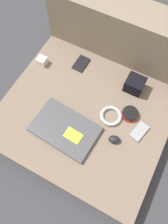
% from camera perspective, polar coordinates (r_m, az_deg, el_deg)
% --- Properties ---
extents(ground_plane, '(8.00, 8.00, 0.00)m').
position_cam_1_polar(ground_plane, '(1.30, 0.00, -2.30)').
color(ground_plane, '#38383D').
extents(couch_seat, '(0.90, 0.79, 0.11)m').
position_cam_1_polar(couch_seat, '(1.25, 0.00, -1.38)').
color(couch_seat, '#7A6656').
rests_on(couch_seat, ground_plane).
extents(couch_backrest, '(0.90, 0.20, 0.43)m').
position_cam_1_polar(couch_backrest, '(1.37, 10.29, 18.42)').
color(couch_backrest, '#7F705B').
rests_on(couch_backrest, ground_plane).
extents(laptop, '(0.35, 0.24, 0.03)m').
position_cam_1_polar(laptop, '(1.16, -4.97, -4.42)').
color(laptop, '#47474C').
rests_on(laptop, couch_seat).
extents(computer_mouse, '(0.07, 0.06, 0.03)m').
position_cam_1_polar(computer_mouse, '(1.14, 7.92, -7.11)').
color(computer_mouse, black).
rests_on(computer_mouse, couch_seat).
extents(speaker_puck, '(0.09, 0.09, 0.03)m').
position_cam_1_polar(speaker_puck, '(1.21, 11.91, -0.46)').
color(speaker_puck, red).
rests_on(speaker_puck, couch_seat).
extents(phone_silver, '(0.07, 0.11, 0.01)m').
position_cam_1_polar(phone_silver, '(1.37, -0.76, 12.53)').
color(phone_silver, black).
rests_on(phone_silver, couch_seat).
extents(phone_black, '(0.08, 0.12, 0.01)m').
position_cam_1_polar(phone_black, '(1.19, 14.26, -4.93)').
color(phone_black, '#99999E').
rests_on(phone_black, couch_seat).
extents(camera_pouch, '(0.10, 0.09, 0.08)m').
position_cam_1_polar(camera_pouch, '(1.27, 13.11, 7.04)').
color(camera_pouch, black).
rests_on(camera_pouch, couch_seat).
extents(charger_brick, '(0.05, 0.05, 0.04)m').
position_cam_1_polar(charger_brick, '(1.38, -10.90, 13.02)').
color(charger_brick, silver).
rests_on(charger_brick, couch_seat).
extents(cable_coil, '(0.12, 0.12, 0.02)m').
position_cam_1_polar(cable_coil, '(1.19, 7.04, -1.00)').
color(cable_coil, '#B2B2B7').
rests_on(cable_coil, couch_seat).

